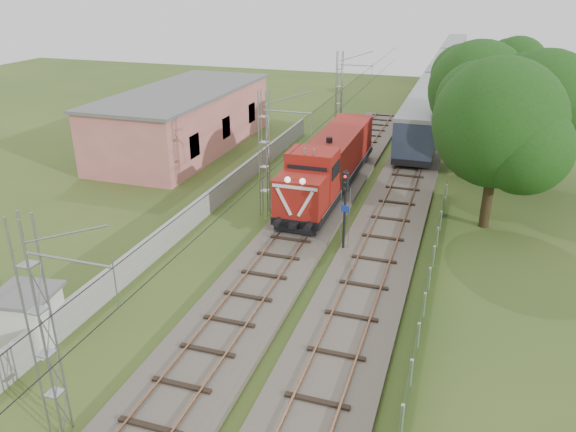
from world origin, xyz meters
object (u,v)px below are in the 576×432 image
(locomotive, at_px, (330,162))
(signal_post, at_px, (345,198))
(coach_rake, at_px, (444,72))
(relay_hut, at_px, (29,318))

(locomotive, xyz_separation_m, signal_post, (3.09, -9.11, 1.09))
(signal_post, bearing_deg, coach_rake, 87.83)
(coach_rake, bearing_deg, signal_post, -92.17)
(coach_rake, height_order, relay_hut, coach_rake)
(coach_rake, xyz_separation_m, signal_post, (-1.91, -50.30, 0.69))
(coach_rake, bearing_deg, relay_hut, -101.22)
(coach_rake, height_order, signal_post, signal_post)
(signal_post, relative_size, relay_hut, 1.76)
(locomotive, bearing_deg, coach_rake, 83.08)
(relay_hut, bearing_deg, signal_post, 49.40)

